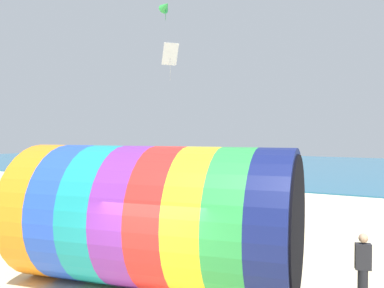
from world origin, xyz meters
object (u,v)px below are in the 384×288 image
(giant_inflatable_tube, at_px, (156,216))
(bystander_mid_beach, at_px, (201,221))
(kite_green_delta, at_px, (166,6))
(bystander_near_water, at_px, (220,201))
(kite_handler, at_px, (363,268))
(kite_white_diamond, at_px, (170,55))

(giant_inflatable_tube, distance_m, bystander_mid_beach, 4.25)
(kite_green_delta, distance_m, bystander_near_water, 15.57)
(bystander_near_water, bearing_deg, kite_handler, -43.95)
(bystander_mid_beach, bearing_deg, kite_white_diamond, 127.77)
(kite_white_diamond, bearing_deg, bystander_near_water, -39.77)
(kite_handler, distance_m, bystander_near_water, 9.72)
(kite_green_delta, height_order, bystander_near_water, kite_green_delta)
(bystander_near_water, bearing_deg, kite_green_delta, 136.44)
(giant_inflatable_tube, relative_size, bystander_mid_beach, 4.55)
(kite_handler, distance_m, bystander_mid_beach, 6.34)
(giant_inflatable_tube, bearing_deg, kite_green_delta, 121.88)
(giant_inflatable_tube, height_order, kite_handler, giant_inflatable_tube)
(kite_handler, xyz_separation_m, bystander_mid_beach, (-5.77, 2.62, 0.03))
(bystander_mid_beach, bearing_deg, kite_handler, -24.45)
(kite_white_diamond, xyz_separation_m, bystander_mid_beach, (6.76, -8.73, -7.88))
(bystander_near_water, bearing_deg, kite_white_diamond, 140.23)
(giant_inflatable_tube, xyz_separation_m, kite_handler, (4.96, 1.43, -1.00))
(kite_white_diamond, relative_size, kite_green_delta, 1.61)
(kite_handler, height_order, kite_green_delta, kite_green_delta)
(kite_white_diamond, height_order, kite_green_delta, kite_green_delta)
(kite_handler, relative_size, bystander_near_water, 0.94)
(giant_inflatable_tube, height_order, kite_white_diamond, kite_white_diamond)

